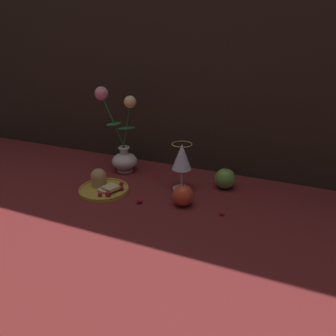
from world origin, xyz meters
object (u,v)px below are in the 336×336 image
(apple_beside_vase, at_px, (183,195))
(apple_near_glass, at_px, (225,179))
(wine_glass, at_px, (182,158))
(vase, at_px, (122,146))
(plate_with_pastries, at_px, (103,186))

(apple_beside_vase, distance_m, apple_near_glass, 0.21)
(wine_glass, distance_m, apple_near_glass, 0.18)
(apple_beside_vase, bearing_deg, apple_near_glass, 62.79)
(apple_near_glass, bearing_deg, vase, -179.42)
(wine_glass, bearing_deg, vase, 167.45)
(vase, relative_size, apple_beside_vase, 4.09)
(plate_with_pastries, xyz_separation_m, apple_beside_vase, (0.31, 0.02, 0.02))
(vase, xyz_separation_m, wine_glass, (0.29, -0.06, 0.01))
(vase, relative_size, plate_with_pastries, 1.88)
(vase, xyz_separation_m, apple_near_glass, (0.43, 0.00, -0.07))
(plate_with_pastries, height_order, apple_beside_vase, apple_beside_vase)
(wine_glass, xyz_separation_m, apple_near_glass, (0.15, 0.07, -0.08))
(wine_glass, bearing_deg, apple_beside_vase, -66.27)
(vase, distance_m, wine_glass, 0.29)
(plate_with_pastries, xyz_separation_m, wine_glass, (0.26, 0.13, 0.10))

